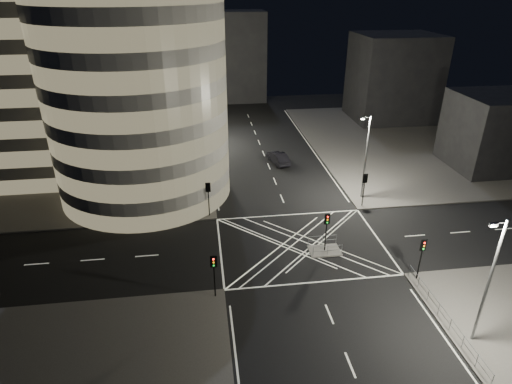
{
  "coord_description": "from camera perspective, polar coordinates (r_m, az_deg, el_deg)",
  "views": [
    {
      "loc": [
        -9.15,
        -34.81,
        23.6
      ],
      "look_at": [
        -3.67,
        6.2,
        3.0
      ],
      "focal_mm": 30.0,
      "sensor_mm": 36.0,
      "label": 1
    }
  ],
  "objects": [
    {
      "name": "tree_b",
      "position": [
        53.03,
        -8.66,
        6.16
      ],
      "size": [
        5.2,
        5.2,
        8.31
      ],
      "color": "black",
      "rests_on": "sidewalk_far_left"
    },
    {
      "name": "railing_island_south",
      "position": [
        41.22,
        9.52,
        -7.7
      ],
      "size": [
        2.8,
        0.06,
        1.1
      ],
      "primitive_type": "cube",
      "color": "slate",
      "rests_on": "central_island"
    },
    {
      "name": "tree_c",
      "position": [
        58.75,
        -8.63,
        8.04
      ],
      "size": [
        4.75,
        4.75,
        7.91
      ],
      "color": "black",
      "rests_on": "sidewalk_far_left"
    },
    {
      "name": "street_lamp_left_near",
      "position": [
        50.18,
        -7.45,
        5.14
      ],
      "size": [
        1.25,
        0.25,
        10.0
      ],
      "color": "slate",
      "rests_on": "sidewalk_far_left"
    },
    {
      "name": "office_tower_curved",
      "position": [
        55.87,
        -20.01,
        13.64
      ],
      "size": [
        30.0,
        29.0,
        27.2
      ],
      "color": "#9B9993",
      "rests_on": "sidewalk_far_left"
    },
    {
      "name": "railing_island_north",
      "position": [
        42.65,
        8.85,
        -6.36
      ],
      "size": [
        2.8,
        0.06,
        1.1
      ],
      "primitive_type": "cube",
      "color": "slate",
      "rests_on": "central_island"
    },
    {
      "name": "traffic_signal_nr",
      "position": [
        39.18,
        21.25,
        -7.45
      ],
      "size": [
        0.55,
        0.22,
        4.0
      ],
      "color": "black",
      "rests_on": "sidewalk_near_right"
    },
    {
      "name": "sidewalk_far_right",
      "position": [
        76.35,
        22.98,
        6.39
      ],
      "size": [
        42.0,
        42.0,
        0.15
      ],
      "primitive_type": "cube",
      "color": "#4D4A48",
      "rests_on": "ground"
    },
    {
      "name": "office_block_rear",
      "position": [
        78.87,
        -17.61,
        16.22
      ],
      "size": [
        24.0,
        16.0,
        22.0
      ],
      "primitive_type": "cube",
      "color": "#9B9993",
      "rests_on": "sidewalk_far_left"
    },
    {
      "name": "street_lamp_right_far",
      "position": [
        50.9,
        14.41,
        4.83
      ],
      "size": [
        1.25,
        0.25,
        10.0
      ],
      "color": "slate",
      "rests_on": "sidewalk_far_right"
    },
    {
      "name": "sidewalk_far_left",
      "position": [
        69.05,
        -23.86,
        4.22
      ],
      "size": [
        42.0,
        42.0,
        0.15
      ],
      "primitive_type": "cube",
      "color": "#4D4A48",
      "rests_on": "ground"
    },
    {
      "name": "tree_a",
      "position": [
        47.74,
        -8.61,
        2.83
      ],
      "size": [
        3.98,
        3.98,
        6.85
      ],
      "color": "black",
      "rests_on": "sidewalk_far_left"
    },
    {
      "name": "traffic_signal_fr",
      "position": [
        49.82,
        14.27,
        1.06
      ],
      "size": [
        0.55,
        0.22,
        4.0
      ],
      "color": "black",
      "rests_on": "sidewalk_far_right"
    },
    {
      "name": "ground",
      "position": [
        43.04,
        5.99,
        -6.95
      ],
      "size": [
        120.0,
        120.0,
        0.0
      ],
      "primitive_type": "plane",
      "color": "black",
      "rests_on": "ground"
    },
    {
      "name": "street_lamp_left_far",
      "position": [
        67.28,
        -7.71,
        10.66
      ],
      "size": [
        1.25,
        0.25,
        10.0
      ],
      "color": "slate",
      "rests_on": "sidewalk_far_left"
    },
    {
      "name": "traffic_signal_nl",
      "position": [
        34.83,
        -5.63,
        -10.12
      ],
      "size": [
        0.55,
        0.22,
        4.0
      ],
      "color": "black",
      "rests_on": "sidewalk_near_left"
    },
    {
      "name": "tree_e",
      "position": [
        70.45,
        -8.57,
        10.48
      ],
      "size": [
        4.46,
        4.46,
        6.96
      ],
      "color": "black",
      "rests_on": "sidewalk_far_left"
    },
    {
      "name": "building_far_end",
      "position": [
        94.1,
        -4.59,
        17.46
      ],
      "size": [
        18.0,
        8.0,
        18.0
      ],
      "primitive_type": "cube",
      "color": "black",
      "rests_on": "ground"
    },
    {
      "name": "building_right_near",
      "position": [
        66.75,
        28.96,
        7.09
      ],
      "size": [
        10.0,
        10.0,
        10.0
      ],
      "primitive_type": "cube",
      "color": "black",
      "rests_on": "sidewalk_far_right"
    },
    {
      "name": "railing_near_right",
      "position": [
        36.64,
        23.82,
        -14.96
      ],
      "size": [
        0.06,
        11.7,
        1.1
      ],
      "primitive_type": "cube",
      "color": "slate",
      "rests_on": "sidewalk_near_right"
    },
    {
      "name": "building_right_far",
      "position": [
        84.18,
        17.8,
        14.34
      ],
      "size": [
        14.0,
        12.0,
        15.0
      ],
      "primitive_type": "cube",
      "color": "black",
      "rests_on": "sidewalk_far_right"
    },
    {
      "name": "traffic_signal_fl",
      "position": [
        46.47,
        -6.38,
        -0.14
      ],
      "size": [
        0.55,
        0.22,
        4.0
      ],
      "color": "black",
      "rests_on": "sidewalk_far_left"
    },
    {
      "name": "central_island",
      "position": [
        42.28,
        9.12,
        -7.73
      ],
      "size": [
        3.0,
        2.0,
        0.15
      ],
      "primitive_type": "cube",
      "color": "slate",
      "rests_on": "ground"
    },
    {
      "name": "sedan",
      "position": [
        61.17,
        2.98,
        4.57
      ],
      "size": [
        2.81,
        5.26,
        1.65
      ],
      "primitive_type": "imported",
      "rotation": [
        0.0,
        0.0,
        3.37
      ],
      "color": "black",
      "rests_on": "ground"
    },
    {
      "name": "tree_d",
      "position": [
        64.52,
        -8.61,
        9.58
      ],
      "size": [
        4.7,
        4.7,
        7.74
      ],
      "color": "black",
      "rests_on": "sidewalk_far_left"
    },
    {
      "name": "traffic_signal_island",
      "position": [
        40.77,
        9.4,
        -4.42
      ],
      "size": [
        0.55,
        0.22,
        4.0
      ],
      "color": "black",
      "rests_on": "central_island"
    },
    {
      "name": "street_lamp_right_near",
      "position": [
        33.24,
        28.61,
        -10.18
      ],
      "size": [
        1.25,
        0.25,
        10.0
      ],
      "color": "slate",
      "rests_on": "sidewalk_near_right"
    }
  ]
}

